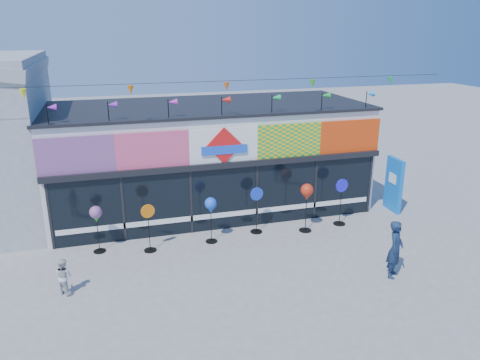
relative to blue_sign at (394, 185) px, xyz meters
name	(u,v)px	position (x,y,z in m)	size (l,w,h in m)	color
ground	(254,274)	(-6.83, -3.30, -1.06)	(80.00, 80.00, 0.00)	gray
kite_shop	(208,156)	(-6.83, 2.64, 0.98)	(16.00, 5.70, 5.31)	white
blue_sign	(394,185)	(0.00, 0.00, 0.00)	(0.22, 1.06, 2.12)	blue
spinner_0	(96,215)	(-11.19, -0.53, 0.20)	(0.40, 0.40, 1.58)	black
spinner_1	(149,227)	(-9.60, -0.93, -0.21)	(0.45, 0.41, 1.61)	black
spinner_2	(211,207)	(-7.54, -0.83, 0.21)	(0.40, 0.40, 1.59)	black
spinner_3	(257,209)	(-5.83, -0.51, -0.18)	(0.47, 0.43, 1.68)	black
spinner_4	(307,193)	(-4.12, -0.90, 0.35)	(0.45, 0.45, 1.77)	black
spinner_5	(341,201)	(-2.66, -0.71, -0.14)	(0.49, 0.45, 1.75)	black
adult_man	(395,249)	(-2.96, -4.56, -0.20)	(0.63, 0.41, 1.73)	#152643
child	(64,276)	(-12.09, -2.86, -0.55)	(0.50, 0.29, 1.04)	silver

